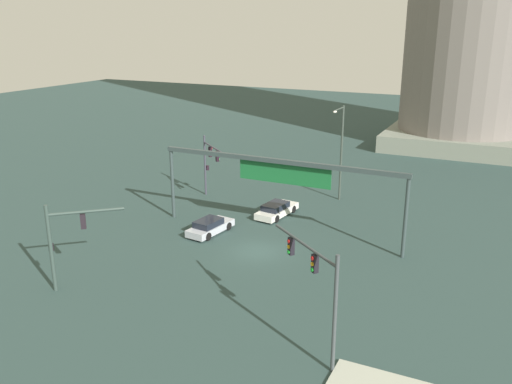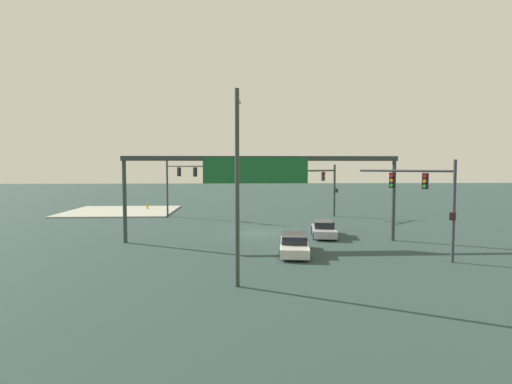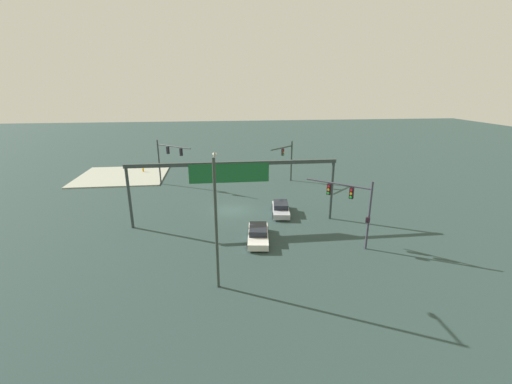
# 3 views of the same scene
# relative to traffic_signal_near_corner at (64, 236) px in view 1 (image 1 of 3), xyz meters

# --- Properties ---
(ground_plane) EXTENTS (193.15, 193.15, 0.00)m
(ground_plane) POSITION_rel_traffic_signal_near_corner_xyz_m (8.30, 10.55, -3.63)
(ground_plane) COLOR #2A3F3C
(traffic_signal_near_corner) EXTENTS (3.86, 3.22, 5.71)m
(traffic_signal_near_corner) POSITION_rel_traffic_signal_near_corner_xyz_m (0.00, 0.00, 0.00)
(traffic_signal_near_corner) COLOR #31413C
(traffic_signal_near_corner) RESTS_ON ground
(traffic_signal_opposite_side) EXTENTS (4.78, 3.88, 6.15)m
(traffic_signal_opposite_side) POSITION_rel_traffic_signal_near_corner_xyz_m (16.43, 0.06, 0.61)
(traffic_signal_opposite_side) COLOR #373E41
(traffic_signal_opposite_side) RESTS_ON ground
(traffic_signal_cross_street) EXTENTS (4.46, 4.08, 5.91)m
(traffic_signal_cross_street) POSITION_rel_traffic_signal_near_corner_xyz_m (-1.23, 19.93, 0.35)
(traffic_signal_cross_street) COLOR #3A3946
(traffic_signal_cross_street) RESTS_ON ground
(streetlamp_curved_arm) EXTENTS (0.32, 2.73, 9.00)m
(streetlamp_curved_arm) POSITION_rel_traffic_signal_near_corner_xyz_m (10.00, 24.72, 1.56)
(streetlamp_curved_arm) COLOR #37423A
(streetlamp_curved_arm) RESTS_ON ground
(overhead_sign_gantry) EXTENTS (20.07, 0.43, 6.27)m
(overhead_sign_gantry) POSITION_rel_traffic_signal_near_corner_xyz_m (8.41, 14.10, 1.59)
(overhead_sign_gantry) COLOR #313E3F
(overhead_sign_gantry) RESTS_ON ground
(sedan_car_approaching) EXTENTS (2.34, 4.93, 1.21)m
(sedan_car_approaching) POSITION_rel_traffic_signal_near_corner_xyz_m (6.43, 18.17, -3.06)
(sedan_car_approaching) COLOR silver
(sedan_car_approaching) RESTS_ON ground
(sedan_car_waiting_far) EXTENTS (2.27, 4.53, 1.21)m
(sedan_car_waiting_far) POSITION_rel_traffic_signal_near_corner_xyz_m (3.24, 12.09, -3.06)
(sedan_car_waiting_far) COLOR #ADB2BC
(sedan_car_waiting_far) RESTS_ON ground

